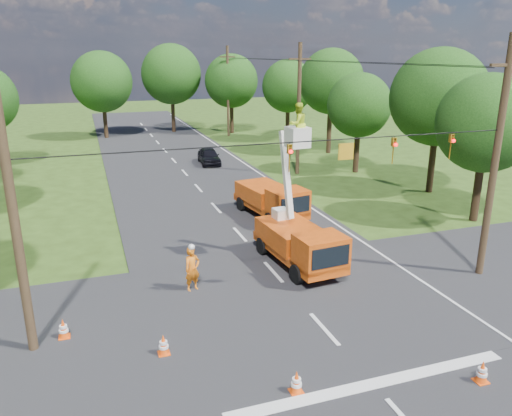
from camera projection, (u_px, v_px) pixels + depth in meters
name	position (u px, v px, depth m)	size (l,w,h in m)	color
ground	(198.00, 189.00, 35.46)	(140.00, 140.00, 0.00)	#2C4414
road_main	(198.00, 189.00, 35.46)	(12.00, 100.00, 0.06)	black
road_cross	(301.00, 304.00, 19.21)	(56.00, 10.00, 0.07)	black
stop_bar	(373.00, 385.00, 14.51)	(9.00, 0.45, 0.02)	silver
edge_line	(272.00, 182.00, 37.19)	(0.12, 90.00, 0.02)	silver
bucket_truck	(300.00, 233.00, 22.20)	(2.57, 5.65, 7.25)	#DE510F
second_truck	(272.00, 199.00, 28.97)	(2.93, 5.86, 2.10)	#DE510F
ground_worker	(192.00, 269.00, 20.04)	(0.68, 0.45, 1.87)	orange
distant_car	(209.00, 156.00, 43.11)	(1.63, 4.04, 1.38)	black
traffic_cone_0	(296.00, 382.00, 14.08)	(0.38, 0.38, 0.71)	#FF4F0D
traffic_cone_1	(482.00, 372.00, 14.53)	(0.38, 0.38, 0.71)	#FF4F0D
traffic_cone_2	(269.00, 244.00, 24.27)	(0.38, 0.38, 0.71)	#FF4F0D
traffic_cone_3	(273.00, 213.00, 28.84)	(0.38, 0.38, 0.71)	#FF4F0D
traffic_cone_4	(163.00, 345.00, 15.88)	(0.38, 0.38, 0.71)	#FF4F0D
traffic_cone_5	(63.00, 329.00, 16.80)	(0.38, 0.38, 0.71)	#FF4F0D
traffic_cone_7	(292.00, 193.00, 32.93)	(0.38, 0.38, 0.71)	#FF4F0D
pole_right_near	(495.00, 159.00, 20.31)	(1.80, 0.30, 10.00)	#4C3823
pole_right_mid	(299.00, 109.00, 38.37)	(1.80, 0.30, 10.00)	#4C3823
pole_right_far	(228.00, 91.00, 56.43)	(1.80, 0.30, 10.00)	#4C3823
pole_left	(14.00, 219.00, 14.93)	(0.30, 0.30, 9.00)	#4C3823
signal_span	(361.00, 150.00, 18.14)	(18.00, 0.29, 1.07)	black
tree_right_a	(486.00, 124.00, 27.14)	(5.40, 5.40, 8.28)	#382616
tree_right_b	(439.00, 97.00, 32.76)	(6.40, 6.40, 9.65)	#382616
tree_right_c	(359.00, 105.00, 38.86)	(5.00, 5.00, 7.83)	#382616
tree_right_d	(331.00, 82.00, 46.17)	(6.00, 6.00, 9.70)	#382616
tree_right_e	(288.00, 86.00, 53.35)	(5.60, 5.60, 8.63)	#382616
tree_far_a	(102.00, 82.00, 54.65)	(6.60, 6.60, 9.50)	#382616
tree_far_b	(171.00, 74.00, 58.74)	(7.00, 7.00, 10.32)	#382616
tree_far_c	(231.00, 81.00, 58.26)	(6.20, 6.20, 9.18)	#382616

